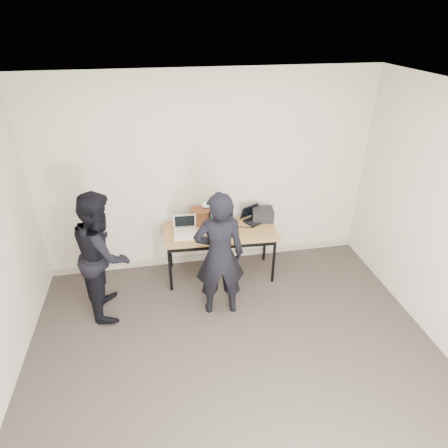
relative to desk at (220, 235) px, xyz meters
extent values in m
cube|color=#3B332D|center=(-0.09, -1.83, -0.69)|extent=(4.50, 4.50, 0.05)
cube|color=white|center=(-0.09, -1.83, 2.06)|extent=(4.50, 4.50, 0.05)
cube|color=beige|center=(-0.09, 0.44, 0.69)|extent=(4.50, 0.05, 2.70)
cube|color=olive|center=(0.00, 0.01, 0.04)|extent=(1.53, 0.73, 0.03)
cylinder|color=black|center=(-0.70, -0.22, -0.32)|extent=(0.04, 0.04, 0.68)
cylinder|color=black|center=(0.68, -0.29, -0.32)|extent=(0.04, 0.04, 0.68)
cylinder|color=black|center=(-0.67, 0.31, -0.32)|extent=(0.04, 0.04, 0.68)
cylinder|color=black|center=(0.70, 0.24, -0.32)|extent=(0.04, 0.04, 0.68)
cube|color=black|center=(-0.01, -0.27, -0.02)|extent=(1.40, 0.09, 0.06)
cube|color=beige|center=(-0.46, -0.04, 0.08)|extent=(0.31, 0.27, 0.04)
cube|color=beige|center=(-0.47, -0.07, 0.10)|extent=(0.25, 0.15, 0.01)
cube|color=beige|center=(-0.46, 0.10, 0.20)|extent=(0.30, 0.06, 0.21)
cube|color=black|center=(-0.46, 0.10, 0.20)|extent=(0.26, 0.05, 0.17)
cube|color=beige|center=(-0.46, 0.09, 0.09)|extent=(0.27, 0.03, 0.02)
cube|color=black|center=(0.02, -0.05, 0.07)|extent=(0.34, 0.26, 0.02)
cube|color=black|center=(0.02, -0.08, 0.08)|extent=(0.27, 0.15, 0.01)
cube|color=black|center=(0.03, 0.10, 0.19)|extent=(0.33, 0.09, 0.23)
cube|color=#26333F|center=(0.03, 0.09, 0.20)|extent=(0.28, 0.07, 0.19)
cube|color=black|center=(0.02, 0.07, 0.08)|extent=(0.29, 0.03, 0.02)
cube|color=black|center=(0.53, 0.15, 0.07)|extent=(0.35, 0.32, 0.02)
cube|color=black|center=(0.54, 0.13, 0.08)|extent=(0.26, 0.21, 0.01)
cube|color=black|center=(0.46, 0.27, 0.17)|extent=(0.29, 0.20, 0.19)
cube|color=black|center=(0.46, 0.27, 0.18)|extent=(0.24, 0.16, 0.16)
cube|color=black|center=(0.48, 0.24, 0.08)|extent=(0.24, 0.13, 0.01)
cube|color=brown|center=(-0.18, 0.23, 0.18)|extent=(0.37, 0.18, 0.24)
cube|color=brown|center=(-0.18, 0.17, 0.28)|extent=(0.36, 0.09, 0.07)
cube|color=brown|center=(-0.02, 0.23, 0.16)|extent=(0.02, 0.10, 0.02)
ellipsoid|color=white|center=(-0.15, 0.23, 0.34)|extent=(0.14, 0.11, 0.08)
cube|color=black|center=(0.63, 0.19, 0.14)|extent=(0.32, 0.29, 0.17)
cube|color=black|center=(-0.22, -0.17, 0.07)|extent=(0.09, 0.06, 0.03)
cube|color=black|center=(0.30, 0.04, 0.06)|extent=(0.32, 0.10, 0.01)
cube|color=black|center=(0.14, 0.25, 0.06)|extent=(0.24, 0.07, 0.01)
cube|color=silver|center=(0.02, -0.11, 0.06)|extent=(0.23, 0.12, 0.01)
cube|color=silver|center=(-0.20, -0.14, 0.06)|extent=(0.23, 0.18, 0.01)
cube|color=black|center=(-0.42, -0.07, 0.06)|extent=(0.29, 0.18, 0.01)
cube|color=black|center=(0.52, 0.11, 0.06)|extent=(0.12, 0.25, 0.01)
imported|color=black|center=(-0.13, -0.69, 0.15)|extent=(0.61, 0.42, 1.61)
imported|color=black|center=(-1.46, -0.39, 0.13)|extent=(0.65, 0.81, 1.58)
cube|color=#A29886|center=(-0.09, 0.40, -0.61)|extent=(4.50, 0.03, 0.10)
camera|label=1|loc=(-0.73, -4.21, 2.60)|focal=30.00mm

